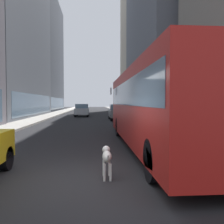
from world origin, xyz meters
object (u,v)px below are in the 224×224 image
(car_silver_sedan, at_px, (82,110))
(dalmatian_dog, at_px, (107,157))
(transit_bus, at_px, (156,104))
(car_grey_wagon, at_px, (118,112))

(car_silver_sedan, distance_m, dalmatian_dog, 26.37)
(transit_bus, relative_size, car_silver_sedan, 2.60)
(transit_bus, xyz_separation_m, car_silver_sedan, (-4.00, 22.59, -0.96))
(car_silver_sedan, bearing_deg, transit_bus, -79.96)
(car_silver_sedan, bearing_deg, dalmatian_dog, -86.02)
(transit_bus, height_order, car_grey_wagon, transit_bus)
(transit_bus, xyz_separation_m, dalmatian_dog, (-2.17, -3.71, -1.26))
(car_grey_wagon, bearing_deg, transit_bus, -90.00)
(dalmatian_dog, bearing_deg, car_grey_wagon, 83.58)
(transit_bus, distance_m, dalmatian_dog, 4.48)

